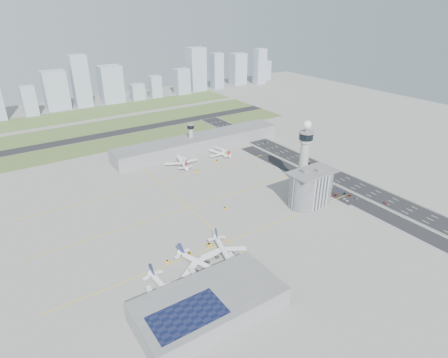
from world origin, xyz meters
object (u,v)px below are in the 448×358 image
tug_1 (189,254)px  car_lot_11 (325,184)px  car_lot_2 (335,195)px  car_lot_7 (350,195)px  airplane_near_b (200,260)px  jet_bridge_near_2 (238,267)px  car_hw_0 (385,203)px  jet_bridge_near_1 (199,284)px  jet_bridge_far_1 (215,148)px  car_lot_10 (331,187)px  jet_bridge_far_0 (177,157)px  tug_0 (167,261)px  car_lot_3 (331,193)px  tug_3 (225,208)px  tug_5 (217,161)px  car_hw_4 (230,131)px  car_hw_1 (309,163)px  airplane_far_a (181,159)px  tug_4 (197,171)px  airplane_near_a (166,287)px  car_lot_8 (344,193)px  tug_2 (209,245)px  car_lot_1 (345,199)px  car_hw_2 (266,142)px  car_lot_0 (347,201)px  admin_building (311,188)px  car_lot_4 (324,189)px  jet_bridge_near_0 (154,304)px  car_lot_9 (340,190)px  car_lot_6 (357,198)px  control_tower (305,151)px  car_lot_5 (321,187)px  secondary_tower (191,135)px

tug_1 → car_lot_11: (164.23, 24.96, -0.33)m
car_lot_2 → car_lot_7: bearing=-138.5°
airplane_near_b → jet_bridge_near_2: (18.73, -16.73, -2.79)m
tug_1 → car_hw_0: tug_1 is taller
jet_bridge_near_1 → jet_bridge_far_1: (135.00, 193.00, 0.00)m
jet_bridge_near_1 → car_lot_10: bearing=-64.2°
jet_bridge_far_0 → tug_0: 182.75m
car_lot_3 → car_hw_0: 46.21m
tug_3 → tug_5: 104.48m
tug_1 → car_hw_4: bearing=-87.4°
jet_bridge_far_0 → car_lot_2: jet_bridge_far_0 is taller
jet_bridge_near_2 → car_hw_1: 197.39m
airplane_far_a → tug_4: 27.61m
airplane_near_a → car_lot_8: size_ratio=12.10×
tug_3 → car_lot_3: size_ratio=0.79×
tug_0 → car_lot_8: (179.96, -0.37, -0.24)m
tug_2 → car_lot_10: (147.36, 15.63, -0.46)m
car_lot_1 → car_hw_2: size_ratio=0.83×
jet_bridge_near_2 → car_lot_7: size_ratio=3.67×
tug_3 → car_lot_2: size_ratio=0.66×
airplane_near_a → car_lot_1: size_ratio=12.27×
airplane_near_b → car_lot_0: airplane_near_b is taller
admin_building → tug_4: (-47.66, 113.86, -14.49)m
car_hw_0 → tug_2: bearing=172.3°
jet_bridge_far_0 → jet_bridge_far_1: size_ratio=1.00×
tug_2 → tug_5: size_ratio=1.02×
tug_4 → car_lot_2: size_ratio=0.62×
airplane_near_b → car_lot_4: 157.85m
car_lot_2 → tug_0: bearing=81.2°
jet_bridge_near_0 → car_lot_9: 210.56m
jet_bridge_near_0 → car_lot_11: size_ratio=3.16×
car_hw_0 → jet_bridge_near_0: bearing=-175.9°
tug_3 → car_hw_2: (136.04, 110.18, -0.32)m
car_lot_7 → airplane_near_b: bearing=87.7°
airplane_far_a → car_lot_6: bearing=-136.6°
control_tower → car_hw_0: (35.30, -67.46, -34.42)m
car_lot_5 → car_hw_4: car_hw_4 is taller
secondary_tower → jet_bridge_far_0: 36.91m
control_tower → car_lot_10: 44.60m
airplane_near_a → car_lot_2: bearing=94.3°
jet_bridge_far_1 → car_lot_0: 172.87m
car_lot_11 → car_lot_5: bearing=100.5°
control_tower → car_lot_5: size_ratio=19.59×
control_tower → tug_1: bearing=-165.8°
jet_bridge_near_0 → car_lot_1: 198.94m
jet_bridge_near_0 → car_lot_2: jet_bridge_near_0 is taller
car_lot_9 → car_lot_3: bearing=81.9°
jet_bridge_near_1 → car_hw_2: jet_bridge_near_1 is taller
tug_0 → car_hw_4: size_ratio=0.74×
jet_bridge_far_0 → car_lot_5: bearing=20.6°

